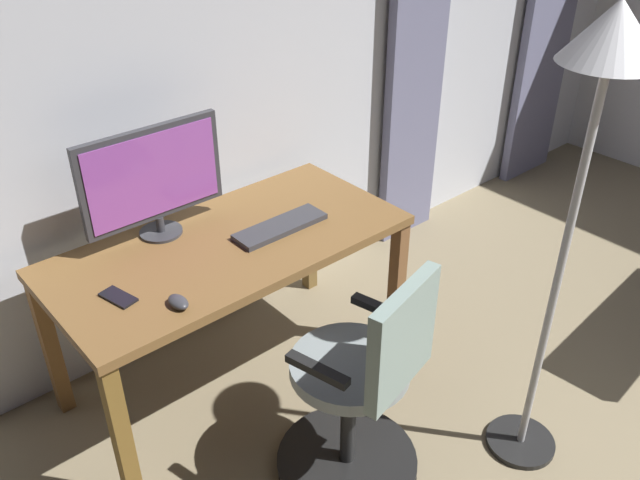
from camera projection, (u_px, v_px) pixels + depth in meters
name	position (u px, v px, depth m)	size (l,w,h in m)	color
back_room_partition	(343.00, 38.00, 3.39)	(5.06, 0.10, 2.53)	silver
curtain_left_panel	(551.00, 14.00, 4.37)	(0.52, 0.06, 2.28)	slate
curtain_right_panel	(417.00, 51.00, 3.64)	(0.42, 0.06, 2.28)	slate
desk	(230.00, 259.00, 2.78)	(1.49, 0.72, 0.73)	brown
office_chair	(363.00, 389.00, 2.39)	(0.56, 0.56, 0.96)	black
computer_monitor	(153.00, 177.00, 2.66)	(0.62, 0.18, 0.47)	#333338
computer_keyboard	(280.00, 227.00, 2.82)	(0.42, 0.13, 0.02)	#333338
computer_mouse	(178.00, 302.00, 2.36)	(0.06, 0.10, 0.04)	#333338
cell_phone_face_up	(118.00, 297.00, 2.40)	(0.07, 0.14, 0.01)	black
floor_lamp	(598.00, 106.00, 1.98)	(0.30, 0.30, 1.79)	black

